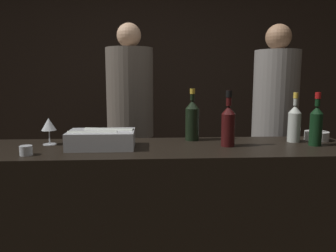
{
  "coord_description": "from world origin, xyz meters",
  "views": [
    {
      "loc": [
        -0.12,
        -1.61,
        1.38
      ],
      "look_at": [
        0.0,
        0.32,
        1.09
      ],
      "focal_mm": 35.0,
      "sensor_mm": 36.0,
      "label": 1
    }
  ],
  "objects": [
    {
      "name": "person_in_hoodie",
      "position": [
        -0.28,
        1.3,
        1.02
      ],
      "size": [
        0.41,
        0.41,
        1.84
      ],
      "rotation": [
        0.0,
        0.0,
        2.52
      ],
      "color": "black",
      "rests_on": "ground_plane"
    },
    {
      "name": "candle_votive",
      "position": [
        -0.76,
        0.12,
        1.0
      ],
      "size": [
        0.07,
        0.07,
        0.05
      ],
      "color": "silver",
      "rests_on": "bar_counter"
    },
    {
      "name": "wall_back_chalkboard",
      "position": [
        0.0,
        2.29,
        1.4
      ],
      "size": [
        6.4,
        0.06,
        2.8
      ],
      "color": "black",
      "rests_on": "ground_plane"
    },
    {
      "name": "bar_counter",
      "position": [
        0.0,
        0.29,
        0.49
      ],
      "size": [
        2.24,
        0.58,
        0.97
      ],
      "color": "black",
      "rests_on": "ground_plane"
    },
    {
      "name": "person_blond_tee",
      "position": [
        0.95,
        1.09,
        1.01
      ],
      "size": [
        0.37,
        0.37,
        1.81
      ],
      "rotation": [
        0.0,
        0.0,
        0.15
      ],
      "color": "black",
      "rests_on": "ground_plane"
    },
    {
      "name": "champagne_bottle",
      "position": [
        0.17,
        0.49,
        1.11
      ],
      "size": [
        0.09,
        0.09,
        0.34
      ],
      "color": "black",
      "rests_on": "bar_counter"
    },
    {
      "name": "rose_wine_bottle",
      "position": [
        0.81,
        0.39,
        1.1
      ],
      "size": [
        0.08,
        0.08,
        0.31
      ],
      "color": "#B2B7AD",
      "rests_on": "bar_counter"
    },
    {
      "name": "wine_glass",
      "position": [
        -0.72,
        0.39,
        1.09
      ],
      "size": [
        0.09,
        0.09,
        0.16
      ],
      "color": "silver",
      "rests_on": "bar_counter"
    },
    {
      "name": "red_wine_bottle_black_foil",
      "position": [
        0.36,
        0.29,
        1.11
      ],
      "size": [
        0.08,
        0.08,
        0.33
      ],
      "color": "#380F0F",
      "rests_on": "bar_counter"
    },
    {
      "name": "bowl_white",
      "position": [
        0.98,
        0.43,
        1.0
      ],
      "size": [
        0.15,
        0.15,
        0.06
      ],
      "color": "white",
      "rests_on": "bar_counter"
    },
    {
      "name": "ice_bin_with_bottles",
      "position": [
        -0.39,
        0.29,
        1.03
      ],
      "size": [
        0.38,
        0.25,
        0.11
      ],
      "color": "#B7BABF",
      "rests_on": "bar_counter"
    },
    {
      "name": "red_wine_bottle_burgundy",
      "position": [
        0.89,
        0.27,
        1.1
      ],
      "size": [
        0.07,
        0.07,
        0.32
      ],
      "color": "black",
      "rests_on": "bar_counter"
    }
  ]
}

